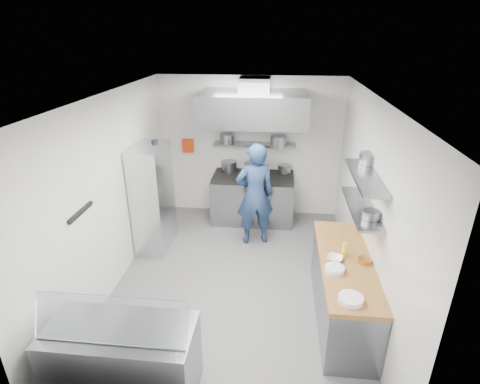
# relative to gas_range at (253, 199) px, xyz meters

# --- Properties ---
(floor) EXTENTS (5.00, 5.00, 0.00)m
(floor) POSITION_rel_gas_range_xyz_m (-0.10, -2.10, -0.45)
(floor) COLOR #505053
(floor) RESTS_ON ground
(ceiling) EXTENTS (5.00, 5.00, 0.00)m
(ceiling) POSITION_rel_gas_range_xyz_m (-0.10, -2.10, 2.35)
(ceiling) COLOR silver
(ceiling) RESTS_ON wall_back
(wall_back) EXTENTS (3.60, 2.80, 0.02)m
(wall_back) POSITION_rel_gas_range_xyz_m (-0.10, 0.40, 0.95)
(wall_back) COLOR white
(wall_back) RESTS_ON floor
(wall_front) EXTENTS (3.60, 2.80, 0.02)m
(wall_front) POSITION_rel_gas_range_xyz_m (-0.10, -4.60, 0.95)
(wall_front) COLOR white
(wall_front) RESTS_ON floor
(wall_left) EXTENTS (2.80, 5.00, 0.02)m
(wall_left) POSITION_rel_gas_range_xyz_m (-1.90, -2.10, 0.95)
(wall_left) COLOR white
(wall_left) RESTS_ON floor
(wall_right) EXTENTS (2.80, 5.00, 0.02)m
(wall_right) POSITION_rel_gas_range_xyz_m (1.70, -2.10, 0.95)
(wall_right) COLOR white
(wall_right) RESTS_ON floor
(gas_range) EXTENTS (1.60, 0.80, 0.90)m
(gas_range) POSITION_rel_gas_range_xyz_m (0.00, 0.00, 0.00)
(gas_range) COLOR gray
(gas_range) RESTS_ON floor
(cooktop) EXTENTS (1.57, 0.78, 0.06)m
(cooktop) POSITION_rel_gas_range_xyz_m (0.00, 0.00, 0.48)
(cooktop) COLOR black
(cooktop) RESTS_ON gas_range
(stock_pot_left) EXTENTS (0.30, 0.30, 0.20)m
(stock_pot_left) POSITION_rel_gas_range_xyz_m (-0.50, 0.22, 0.61)
(stock_pot_left) COLOR slate
(stock_pot_left) RESTS_ON cooktop
(stock_pot_mid) EXTENTS (0.36, 0.36, 0.24)m
(stock_pot_mid) POSITION_rel_gas_range_xyz_m (0.00, 0.06, 0.63)
(stock_pot_mid) COLOR slate
(stock_pot_mid) RESTS_ON cooktop
(stock_pot_right) EXTENTS (0.25, 0.25, 0.16)m
(stock_pot_right) POSITION_rel_gas_range_xyz_m (0.60, 0.23, 0.59)
(stock_pot_right) COLOR slate
(stock_pot_right) RESTS_ON cooktop
(over_range_shelf) EXTENTS (1.60, 0.30, 0.04)m
(over_range_shelf) POSITION_rel_gas_range_xyz_m (0.00, 0.24, 1.07)
(over_range_shelf) COLOR gray
(over_range_shelf) RESTS_ON wall_back
(shelf_pot_a) EXTENTS (0.28, 0.28, 0.18)m
(shelf_pot_a) POSITION_rel_gas_range_xyz_m (-0.54, 0.23, 1.18)
(shelf_pot_a) COLOR slate
(shelf_pot_a) RESTS_ON over_range_shelf
(shelf_pot_b) EXTENTS (0.30, 0.30, 0.22)m
(shelf_pot_b) POSITION_rel_gas_range_xyz_m (0.46, 0.02, 1.20)
(shelf_pot_b) COLOR slate
(shelf_pot_b) RESTS_ON over_range_shelf
(extractor_hood) EXTENTS (1.90, 1.15, 0.55)m
(extractor_hood) POSITION_rel_gas_range_xyz_m (0.00, -0.18, 1.85)
(extractor_hood) COLOR gray
(extractor_hood) RESTS_ON wall_back
(hood_duct) EXTENTS (0.55, 0.55, 0.24)m
(hood_duct) POSITION_rel_gas_range_xyz_m (0.00, 0.05, 2.23)
(hood_duct) COLOR slate
(hood_duct) RESTS_ON extractor_hood
(red_firebox) EXTENTS (0.22, 0.10, 0.26)m
(red_firebox) POSITION_rel_gas_range_xyz_m (-1.35, 0.34, 0.97)
(red_firebox) COLOR red
(red_firebox) RESTS_ON wall_back
(chef) EXTENTS (0.77, 0.61, 1.86)m
(chef) POSITION_rel_gas_range_xyz_m (0.09, -0.86, 0.48)
(chef) COLOR navy
(chef) RESTS_ON floor
(wire_rack) EXTENTS (0.50, 0.90, 1.85)m
(wire_rack) POSITION_rel_gas_range_xyz_m (-1.63, -1.18, 0.48)
(wire_rack) COLOR silver
(wire_rack) RESTS_ON floor
(rack_bin_a) EXTENTS (0.16, 0.20, 0.18)m
(rack_bin_a) POSITION_rel_gas_range_xyz_m (-1.63, -1.19, 0.35)
(rack_bin_a) COLOR white
(rack_bin_a) RESTS_ON wire_rack
(rack_bin_b) EXTENTS (0.13, 0.16, 0.14)m
(rack_bin_b) POSITION_rel_gas_range_xyz_m (-1.63, -0.60, 0.85)
(rack_bin_b) COLOR yellow
(rack_bin_b) RESTS_ON wire_rack
(rack_jar) EXTENTS (0.12, 0.12, 0.18)m
(rack_jar) POSITION_rel_gas_range_xyz_m (-1.58, -0.98, 1.35)
(rack_jar) COLOR black
(rack_jar) RESTS_ON wire_rack
(knife_strip) EXTENTS (0.04, 0.55, 0.05)m
(knife_strip) POSITION_rel_gas_range_xyz_m (-1.88, -3.00, 1.10)
(knife_strip) COLOR black
(knife_strip) RESTS_ON wall_left
(prep_counter_base) EXTENTS (0.62, 2.00, 0.84)m
(prep_counter_base) POSITION_rel_gas_range_xyz_m (1.38, -2.70, -0.03)
(prep_counter_base) COLOR gray
(prep_counter_base) RESTS_ON floor
(prep_counter_top) EXTENTS (0.65, 2.04, 0.06)m
(prep_counter_top) POSITION_rel_gas_range_xyz_m (1.38, -2.70, 0.42)
(prep_counter_top) COLOR #9C6532
(prep_counter_top) RESTS_ON prep_counter_base
(plate_stack_a) EXTENTS (0.26, 0.26, 0.06)m
(plate_stack_a) POSITION_rel_gas_range_xyz_m (1.30, -3.50, 0.48)
(plate_stack_a) COLOR white
(plate_stack_a) RESTS_ON prep_counter_top
(plate_stack_b) EXTENTS (0.23, 0.23, 0.06)m
(plate_stack_b) POSITION_rel_gas_range_xyz_m (1.20, -2.96, 0.48)
(plate_stack_b) COLOR white
(plate_stack_b) RESTS_ON prep_counter_top
(copper_pan) EXTENTS (0.15, 0.15, 0.06)m
(copper_pan) POSITION_rel_gas_range_xyz_m (1.59, -2.74, 0.48)
(copper_pan) COLOR #C97B38
(copper_pan) RESTS_ON prep_counter_top
(squeeze_bottle) EXTENTS (0.06, 0.06, 0.18)m
(squeeze_bottle) POSITION_rel_gas_range_xyz_m (1.36, -2.60, 0.54)
(squeeze_bottle) COLOR yellow
(squeeze_bottle) RESTS_ON prep_counter_top
(mixing_bowl) EXTENTS (0.25, 0.25, 0.05)m
(mixing_bowl) POSITION_rel_gas_range_xyz_m (1.23, -2.72, 0.47)
(mixing_bowl) COLOR white
(mixing_bowl) RESTS_ON prep_counter_top
(wall_shelf_lower) EXTENTS (0.30, 1.30, 0.04)m
(wall_shelf_lower) POSITION_rel_gas_range_xyz_m (1.54, -2.40, 1.05)
(wall_shelf_lower) COLOR gray
(wall_shelf_lower) RESTS_ON wall_right
(wall_shelf_upper) EXTENTS (0.30, 1.30, 0.04)m
(wall_shelf_upper) POSITION_rel_gas_range_xyz_m (1.54, -2.40, 1.47)
(wall_shelf_upper) COLOR gray
(wall_shelf_upper) RESTS_ON wall_right
(shelf_pot_c) EXTENTS (0.20, 0.20, 0.10)m
(shelf_pot_c) POSITION_rel_gas_range_xyz_m (1.59, -2.74, 1.12)
(shelf_pot_c) COLOR slate
(shelf_pot_c) RESTS_ON wall_shelf_lower
(shelf_pot_d) EXTENTS (0.29, 0.29, 0.14)m
(shelf_pot_d) POSITION_rel_gas_range_xyz_m (1.68, -1.95, 1.56)
(shelf_pot_d) COLOR slate
(shelf_pot_d) RESTS_ON wall_shelf_upper
(display_case) EXTENTS (1.50, 0.70, 0.85)m
(display_case) POSITION_rel_gas_range_xyz_m (-1.04, -4.10, -0.03)
(display_case) COLOR gray
(display_case) RESTS_ON floor
(display_glass) EXTENTS (1.47, 0.19, 0.42)m
(display_glass) POSITION_rel_gas_range_xyz_m (-1.04, -4.22, 0.62)
(display_glass) COLOR silver
(display_glass) RESTS_ON display_case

